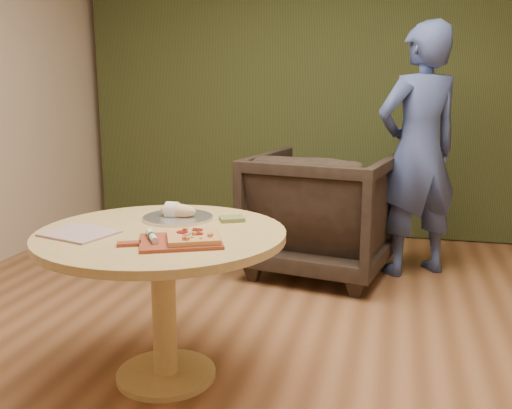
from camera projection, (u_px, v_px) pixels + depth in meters
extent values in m
cube|color=#95603B|center=(260.00, 376.00, 2.86)|extent=(5.00, 6.00, 0.02)
cube|color=beige|center=(335.00, 86.00, 5.43)|extent=(5.00, 0.02, 2.80)
cube|color=#2A3217|center=(334.00, 87.00, 5.32)|extent=(4.80, 0.14, 2.78)
cylinder|color=#D6B66D|center=(166.00, 374.00, 2.83)|extent=(0.49, 0.49, 0.03)
cylinder|color=#D6B66D|center=(164.00, 310.00, 2.76)|extent=(0.12, 0.12, 0.68)
cylinder|color=#D6B66D|center=(161.00, 235.00, 2.68)|extent=(1.18, 1.18, 0.04)
cube|color=brown|center=(181.00, 241.00, 2.47)|extent=(0.43, 0.40, 0.01)
cube|color=brown|center=(129.00, 244.00, 2.43)|extent=(0.11, 0.09, 0.01)
cube|color=tan|center=(193.00, 237.00, 2.47)|extent=(0.29, 0.29, 0.02)
cylinder|color=maroon|center=(198.00, 230.00, 2.54)|extent=(0.05, 0.05, 0.00)
cylinder|color=maroon|center=(182.00, 232.00, 2.50)|extent=(0.05, 0.05, 0.00)
cylinder|color=maroon|center=(199.00, 234.00, 2.47)|extent=(0.04, 0.04, 0.00)
cube|color=#DF9153|center=(185.00, 229.00, 2.53)|extent=(0.02, 0.02, 0.01)
cube|color=#DF9153|center=(184.00, 238.00, 2.39)|extent=(0.02, 0.02, 0.01)
cube|color=#DF9153|center=(210.00, 235.00, 2.43)|extent=(0.02, 0.02, 0.01)
cube|color=#DF9153|center=(187.00, 238.00, 2.38)|extent=(0.02, 0.02, 0.01)
cube|color=#DF9153|center=(194.00, 233.00, 2.46)|extent=(0.02, 0.02, 0.01)
cube|color=#DF9153|center=(195.00, 229.00, 2.54)|extent=(0.02, 0.02, 0.01)
cube|color=#24701E|center=(201.00, 233.00, 2.49)|extent=(0.01, 0.01, 0.00)
cube|color=#24701E|center=(190.00, 234.00, 2.48)|extent=(0.01, 0.01, 0.00)
cube|color=#24701E|center=(192.00, 237.00, 2.42)|extent=(0.01, 0.01, 0.00)
cube|color=#24701E|center=(201.00, 238.00, 2.41)|extent=(0.01, 0.01, 0.00)
cube|color=#24701E|center=(199.00, 232.00, 2.51)|extent=(0.01, 0.01, 0.00)
cube|color=#24701E|center=(211.00, 233.00, 2.49)|extent=(0.01, 0.01, 0.00)
cube|color=#24701E|center=(183.00, 231.00, 2.52)|extent=(0.01, 0.01, 0.00)
cube|color=#904575|center=(210.00, 235.00, 2.46)|extent=(0.02, 0.03, 0.00)
cube|color=#904575|center=(197.00, 229.00, 2.55)|extent=(0.03, 0.02, 0.00)
cube|color=#904575|center=(186.00, 235.00, 2.46)|extent=(0.03, 0.01, 0.00)
cylinder|color=silver|center=(152.00, 236.00, 2.48)|extent=(0.12, 0.16, 0.03)
cylinder|color=#194C26|center=(152.00, 236.00, 2.48)|extent=(0.04, 0.04, 0.03)
cube|color=silver|center=(149.00, 231.00, 2.56)|extent=(0.03, 0.04, 0.00)
cube|color=silver|center=(80.00, 233.00, 2.61)|extent=(0.36, 0.32, 0.01)
cylinder|color=silver|center=(178.00, 218.00, 2.91)|extent=(0.35, 0.35, 0.01)
cylinder|color=silver|center=(178.00, 217.00, 2.91)|extent=(0.36, 0.36, 0.02)
ellipsoid|color=beige|center=(178.00, 211.00, 2.90)|extent=(0.19, 0.08, 0.07)
cylinder|color=silver|center=(172.00, 210.00, 2.91)|extent=(0.06, 0.09, 0.09)
cube|color=#4B5C29|center=(232.00, 219.00, 2.87)|extent=(0.15, 0.14, 0.02)
imported|color=black|center=(322.00, 207.00, 4.32)|extent=(1.15, 1.10, 1.03)
imported|color=#3A4B84|center=(418.00, 152.00, 4.21)|extent=(0.82, 0.75, 1.87)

